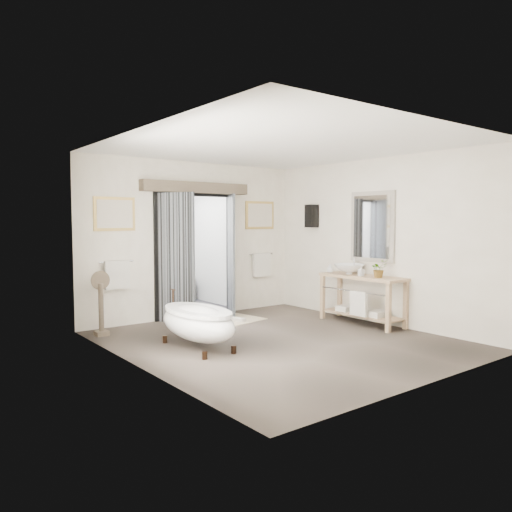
% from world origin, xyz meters
% --- Properties ---
extents(ground_plane, '(5.00, 5.00, 0.00)m').
position_xyz_m(ground_plane, '(0.00, 0.00, 0.00)').
color(ground_plane, brown).
extents(room_shell, '(4.52, 5.02, 2.91)m').
position_xyz_m(room_shell, '(-0.04, -0.13, 1.86)').
color(room_shell, silver).
rests_on(room_shell, ground_plane).
extents(shower_room, '(2.22, 2.01, 2.51)m').
position_xyz_m(shower_room, '(0.00, 3.99, 0.91)').
color(shower_room, black).
rests_on(shower_room, ground_plane).
extents(back_wall_dressing, '(3.82, 0.77, 2.52)m').
position_xyz_m(back_wall_dressing, '(0.00, 2.32, 1.56)').
color(back_wall_dressing, black).
rests_on(back_wall_dressing, ground_plane).
extents(clawfoot_tub, '(0.70, 1.57, 0.77)m').
position_xyz_m(clawfoot_tub, '(-1.19, 0.41, 0.38)').
color(clawfoot_tub, black).
rests_on(clawfoot_tub, ground_plane).
extents(vanity, '(0.57, 1.60, 0.85)m').
position_xyz_m(vanity, '(1.95, 0.09, 0.51)').
color(vanity, tan).
rests_on(vanity, ground_plane).
extents(pedestal_mirror, '(0.30, 0.20, 1.03)m').
position_xyz_m(pedestal_mirror, '(-1.99, 2.01, 0.44)').
color(pedestal_mirror, brown).
rests_on(pedestal_mirror, ground_plane).
extents(rug, '(1.32, 1.00, 0.01)m').
position_xyz_m(rug, '(0.24, 1.71, 0.01)').
color(rug, beige).
rests_on(rug, ground_plane).
extents(slippers, '(0.46, 0.31, 0.05)m').
position_xyz_m(slippers, '(0.20, 1.57, 0.04)').
color(slippers, silver).
rests_on(slippers, rug).
extents(basin, '(0.65, 0.65, 0.18)m').
position_xyz_m(basin, '(1.95, 0.39, 0.94)').
color(basin, white).
rests_on(basin, vanity).
extents(plant, '(0.33, 0.30, 0.30)m').
position_xyz_m(plant, '(1.92, -0.29, 1.00)').
color(plant, gray).
rests_on(plant, vanity).
extents(soap_bottle_a, '(0.10, 0.10, 0.18)m').
position_xyz_m(soap_bottle_a, '(1.89, 0.06, 0.94)').
color(soap_bottle_a, gray).
rests_on(soap_bottle_a, vanity).
extents(soap_bottle_b, '(0.14, 0.14, 0.15)m').
position_xyz_m(soap_bottle_b, '(1.91, 0.83, 0.93)').
color(soap_bottle_b, gray).
rests_on(soap_bottle_b, vanity).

